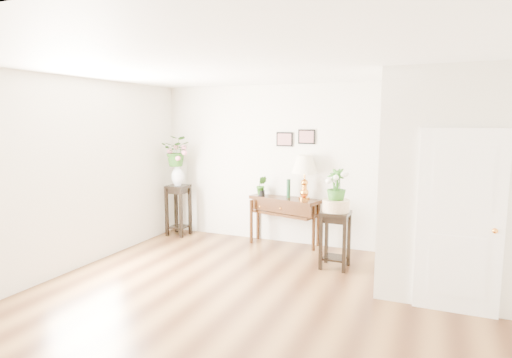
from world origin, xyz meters
The scene contains 20 objects.
floor centered at (0.00, 0.00, 0.00)m, with size 6.00×5.50×0.02m, color brown.
ceiling centered at (0.00, 0.00, 2.80)m, with size 6.00×5.50×0.02m, color white.
wall_back centered at (0.00, 2.75, 1.40)m, with size 6.00×0.02×2.80m, color silver.
wall_front centered at (0.00, -2.75, 1.40)m, with size 6.00×0.02×2.80m, color silver.
wall_left centered at (-3.00, 0.00, 1.40)m, with size 0.02×5.50×2.80m, color silver.
partition centered at (2.10, 1.77, 1.40)m, with size 1.80×1.95×2.80m, color silver.
door centered at (2.10, 0.78, 1.05)m, with size 0.90×0.05×2.10m, color white.
art_print_left centered at (-0.65, 2.73, 1.85)m, with size 0.30×0.02×0.25m, color black.
art_print_right centered at (-0.25, 2.73, 1.90)m, with size 0.30×0.02×0.25m, color black.
wall_ornament centered at (1.16, 1.90, 2.05)m, with size 0.51×0.51×0.07m, color #BB8F2E.
console_table centered at (-0.58, 2.57, 0.42)m, with size 1.26×0.42×0.84m, color black.
table_lamp centered at (-0.23, 2.57, 1.19)m, with size 0.44×0.44×0.76m, color orange.
green_vase centered at (-0.51, 2.57, 1.01)m, with size 0.07×0.07×0.33m, color #11341C.
potted_plant centered at (-1.02, 2.57, 1.01)m, with size 0.19×0.15×0.34m, color #215215.
plant_stand_a centered at (-2.65, 2.37, 0.48)m, with size 0.38×0.38×0.96m, color black.
porcelain_vase centered at (-2.65, 2.37, 1.19)m, with size 0.23×0.23×0.40m, color white, non-canonical shape.
lily_arrangement centered at (-2.65, 2.37, 1.65)m, with size 0.52×0.45×0.58m, color #215215.
plant_stand_b centered at (0.51, 1.72, 0.43)m, with size 0.40×0.40×0.85m, color black.
ceramic_bowl centered at (0.51, 1.72, 0.93)m, with size 0.39×0.39×0.18m, color beige.
narcissus centered at (0.51, 1.72, 1.23)m, with size 0.28×0.28×0.51m, color #215215.
Camera 1 is at (1.83, -4.39, 2.18)m, focal length 30.00 mm.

